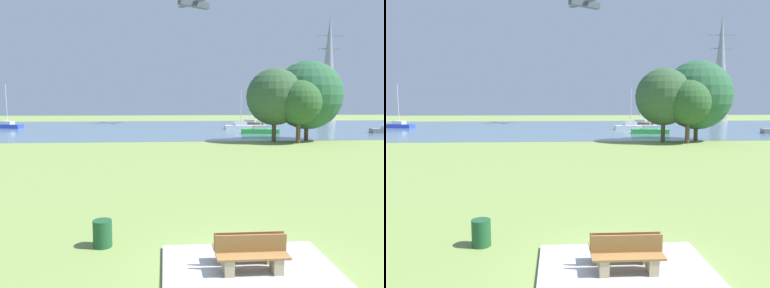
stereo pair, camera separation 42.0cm
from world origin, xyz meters
The scene contains 15 objects.
ground_plane centered at (0.00, 22.00, 0.00)m, with size 160.00×160.00×0.00m, color #7F994C.
concrete_pad centered at (0.00, 0.00, 0.05)m, with size 4.40×3.20×0.10m, color #AEAEAE.
bench_facing_water centered at (0.00, 0.27, 0.47)m, with size 1.80×0.48×0.89m.
bench_facing_inland centered at (0.00, -0.27, 0.47)m, with size 1.80×0.48×0.89m.
litter_bin centered at (-3.97, 1.89, 0.40)m, with size 0.56×0.56×0.80m, color #1E512D.
water_surface centered at (0.00, 50.00, 0.01)m, with size 140.00×40.00×0.02m, color slate.
sailboat_white centered at (9.40, 46.43, 0.45)m, with size 4.81×1.53×6.01m.
sailboat_brown centered at (12.67, 54.41, 0.46)m, with size 5.03×2.98×6.94m.
sailboat_green centered at (10.46, 38.99, 0.45)m, with size 4.93×1.99×5.64m.
sailboat_blue centered at (-26.75, 51.44, 0.46)m, with size 5.03×2.84×6.83m.
tree_west_near centered at (9.39, 29.28, 4.71)m, with size 5.91×5.91×7.67m.
tree_mid_shore centered at (11.44, 27.72, 4.13)m, with size 4.48×4.48×6.38m.
tree_east_far centered at (13.33, 30.39, 4.90)m, with size 7.36×7.36×8.58m.
electricity_pylon centered at (36.33, 76.65, 12.08)m, with size 6.40×4.40×24.13m.
light_aircraft centered at (3.40, 60.63, 21.85)m, with size 6.01×7.70×2.10m.
Camera 2 is at (-1.71, -8.86, 4.29)m, focal length 34.68 mm.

